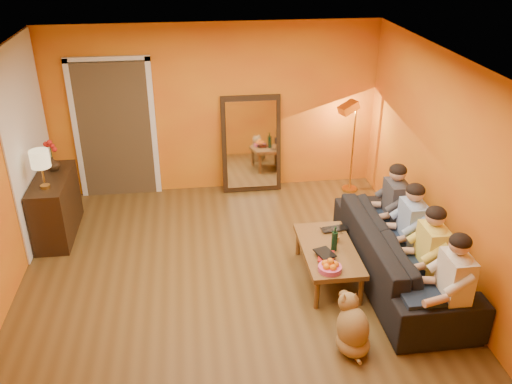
{
  "coord_description": "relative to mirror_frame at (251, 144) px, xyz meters",
  "views": [
    {
      "loc": [
        -0.38,
        -5.17,
        3.88
      ],
      "look_at": [
        0.35,
        0.5,
        1.0
      ],
      "focal_mm": 38.0,
      "sensor_mm": 36.0,
      "label": 1
    }
  ],
  "objects": [
    {
      "name": "room_shell",
      "position": [
        -0.55,
        -2.26,
        0.54
      ],
      "size": [
        5.0,
        5.5,
        2.6
      ],
      "color": "brown",
      "rests_on": "ground"
    },
    {
      "name": "white_accent",
      "position": [
        -3.04,
        -0.88,
        0.54
      ],
      "size": [
        0.02,
        1.9,
        2.58
      ],
      "primitive_type": "cube",
      "color": "white",
      "rests_on": "wall_left"
    },
    {
      "name": "doorway_recess",
      "position": [
        -2.05,
        0.2,
        0.29
      ],
      "size": [
        1.06,
        0.3,
        2.1
      ],
      "primitive_type": "cube",
      "color": "#3F2D19",
      "rests_on": "floor"
    },
    {
      "name": "door_jamb_left",
      "position": [
        -2.62,
        0.08,
        0.29
      ],
      "size": [
        0.08,
        0.06,
        2.2
      ],
      "primitive_type": "cube",
      "color": "white",
      "rests_on": "wall_back"
    },
    {
      "name": "door_jamb_right",
      "position": [
        -1.48,
        0.08,
        0.29
      ],
      "size": [
        0.08,
        0.06,
        2.2
      ],
      "primitive_type": "cube",
      "color": "white",
      "rests_on": "wall_back"
    },
    {
      "name": "door_header",
      "position": [
        -2.05,
        0.08,
        1.36
      ],
      "size": [
        1.22,
        0.06,
        0.08
      ],
      "primitive_type": "cube",
      "color": "white",
      "rests_on": "wall_back"
    },
    {
      "name": "mirror_frame",
      "position": [
        0.0,
        0.0,
        0.0
      ],
      "size": [
        0.92,
        0.27,
        1.51
      ],
      "primitive_type": "cube",
      "rotation": [
        -0.14,
        0.0,
        0.0
      ],
      "color": "black",
      "rests_on": "floor"
    },
    {
      "name": "mirror_glass",
      "position": [
        0.0,
        -0.04,
        0.0
      ],
      "size": [
        0.78,
        0.21,
        1.35
      ],
      "primitive_type": "cube",
      "rotation": [
        -0.14,
        0.0,
        0.0
      ],
      "color": "white",
      "rests_on": "mirror_frame"
    },
    {
      "name": "sideboard",
      "position": [
        -2.79,
        -1.08,
        -0.34
      ],
      "size": [
        0.44,
        1.18,
        0.85
      ],
      "primitive_type": "cube",
      "color": "black",
      "rests_on": "floor"
    },
    {
      "name": "table_lamp",
      "position": [
        -2.79,
        -1.38,
        0.34
      ],
      "size": [
        0.24,
        0.24,
        0.51
      ],
      "primitive_type": null,
      "color": "beige",
      "rests_on": "sideboard"
    },
    {
      "name": "sofa",
      "position": [
        1.45,
        -2.71,
        -0.4
      ],
      "size": [
        2.48,
        0.97,
        0.73
      ],
      "primitive_type": "imported",
      "rotation": [
        0.0,
        0.0,
        1.57
      ],
      "color": "black",
      "rests_on": "floor"
    },
    {
      "name": "coffee_table",
      "position": [
        0.61,
        -2.56,
        -0.55
      ],
      "size": [
        0.63,
        1.23,
        0.42
      ],
      "primitive_type": null,
      "rotation": [
        0.0,
        0.0,
        -0.01
      ],
      "color": "brown",
      "rests_on": "floor"
    },
    {
      "name": "floor_lamp",
      "position": [
        1.55,
        -0.28,
        -0.04
      ],
      "size": [
        0.37,
        0.33,
        1.44
      ],
      "primitive_type": null,
      "rotation": [
        0.0,
        0.0,
        0.38
      ],
      "color": "gold",
      "rests_on": "floor"
    },
    {
      "name": "dog",
      "position": [
        0.56,
        -3.77,
        -0.45
      ],
      "size": [
        0.51,
        0.61,
        0.61
      ],
      "primitive_type": null,
      "rotation": [
        0.0,
        0.0,
        -0.39
      ],
      "color": "olive",
      "rests_on": "floor"
    },
    {
      "name": "person_far_left",
      "position": [
        1.58,
        -3.71,
        -0.15
      ],
      "size": [
        0.7,
        0.44,
        1.22
      ],
      "primitive_type": null,
      "color": "beige",
      "rests_on": "sofa"
    },
    {
      "name": "person_mid_left",
      "position": [
        1.58,
        -3.16,
        -0.15
      ],
      "size": [
        0.7,
        0.44,
        1.22
      ],
      "primitive_type": null,
      "color": "#DEC74A",
      "rests_on": "sofa"
    },
    {
      "name": "person_mid_right",
      "position": [
        1.58,
        -2.61,
        -0.15
      ],
      "size": [
        0.7,
        0.44,
        1.22
      ],
      "primitive_type": null,
      "color": "#829DC9",
      "rests_on": "sofa"
    },
    {
      "name": "person_far_right",
      "position": [
        1.58,
        -2.06,
        -0.15
      ],
      "size": [
        0.7,
        0.44,
        1.22
      ],
      "primitive_type": null,
      "color": "#36363B",
      "rests_on": "sofa"
    },
    {
      "name": "fruit_bowl",
      "position": [
        0.51,
        -3.01,
        -0.26
      ],
      "size": [
        0.26,
        0.26,
        0.16
      ],
      "primitive_type": null,
      "color": "#D44B80",
      "rests_on": "coffee_table"
    },
    {
      "name": "wine_bottle",
      "position": [
        0.66,
        -2.61,
        -0.18
      ],
      "size": [
        0.07,
        0.07,
        0.31
      ],
      "primitive_type": "cylinder",
      "color": "black",
      "rests_on": "coffee_table"
    },
    {
      "name": "tumbler",
      "position": [
        0.73,
        -2.44,
        -0.3
      ],
      "size": [
        0.11,
        0.11,
        0.08
      ],
      "primitive_type": "imported",
      "rotation": [
        0.0,
        0.0,
        -0.2
      ],
      "color": "#B27F3F",
      "rests_on": "coffee_table"
    },
    {
      "name": "laptop",
      "position": [
        0.79,
        -2.21,
        -0.33
      ],
      "size": [
        0.37,
        0.27,
        0.03
      ],
      "primitive_type": "imported",
      "rotation": [
        0.0,
        0.0,
        0.16
      ],
      "color": "black",
      "rests_on": "coffee_table"
    },
    {
      "name": "book_lower",
      "position": [
        0.43,
        -2.76,
        -0.33
      ],
      "size": [
        0.19,
        0.25,
        0.02
      ],
      "primitive_type": "imported",
      "rotation": [
        0.0,
        0.0,
        -0.05
      ],
      "color": "black",
      "rests_on": "coffee_table"
    },
    {
      "name": "book_mid",
      "position": [
        0.44,
        -2.75,
        -0.31
      ],
      "size": [
        0.24,
        0.29,
        0.02
      ],
      "primitive_type": "imported",
      "rotation": [
        0.0,
        0.0,
        -0.29
      ],
      "color": "red",
      "rests_on": "book_lower"
    },
    {
      "name": "book_upper",
      "position": [
        0.43,
        -2.77,
        -0.29
      ],
      "size": [
        0.25,
        0.29,
        0.02
      ],
      "primitive_type": "imported",
      "rotation": [
        0.0,
        0.0,
        0.31
      ],
      "color": "black",
      "rests_on": "book_mid"
    },
    {
      "name": "vase",
      "position": [
        -2.79,
        -0.83,
        0.18
      ],
      "size": [
        0.18,
        0.18,
        0.19
      ],
      "primitive_type": "imported",
      "color": "black",
      "rests_on": "sideboard"
    },
    {
      "name": "flowers",
      "position": [
        -2.79,
        -0.83,
        0.43
      ],
      "size": [
        0.17,
        0.17,
        0.45
      ],
      "primitive_type": null,
      "color": "red",
      "rests_on": "vase"
    }
  ]
}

